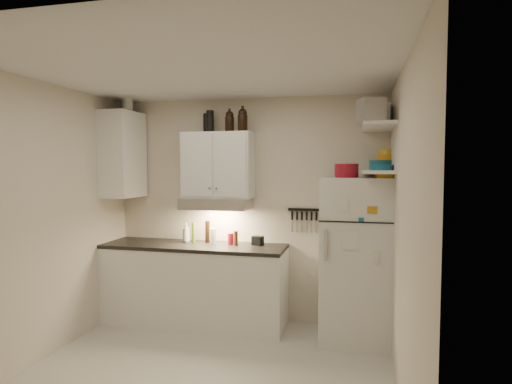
# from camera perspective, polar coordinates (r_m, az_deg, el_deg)

# --- Properties ---
(floor) EXTENTS (3.20, 3.00, 0.02)m
(floor) POSITION_cam_1_polar(r_m,az_deg,el_deg) (4.02, -7.05, -23.58)
(floor) COLOR beige
(floor) RESTS_ON ground
(ceiling) EXTENTS (3.20, 3.00, 0.02)m
(ceiling) POSITION_cam_1_polar(r_m,az_deg,el_deg) (3.67, -7.36, 15.97)
(ceiling) COLOR silver
(ceiling) RESTS_ON ground
(back_wall) EXTENTS (3.20, 0.02, 2.60)m
(back_wall) POSITION_cam_1_polar(r_m,az_deg,el_deg) (5.05, -1.16, -2.39)
(back_wall) COLOR beige
(back_wall) RESTS_ON ground
(left_wall) EXTENTS (0.02, 3.00, 2.60)m
(left_wall) POSITION_cam_1_polar(r_m,az_deg,el_deg) (4.44, -27.08, -3.57)
(left_wall) COLOR beige
(left_wall) RESTS_ON ground
(right_wall) EXTENTS (0.02, 3.00, 2.60)m
(right_wall) POSITION_cam_1_polar(r_m,az_deg,el_deg) (3.41, 19.19, -5.42)
(right_wall) COLOR beige
(right_wall) RESTS_ON ground
(base_cabinet) EXTENTS (2.10, 0.60, 0.88)m
(base_cabinet) POSITION_cam_1_polar(r_m,az_deg,el_deg) (5.09, -8.20, -12.25)
(base_cabinet) COLOR white
(base_cabinet) RESTS_ON floor
(countertop) EXTENTS (2.10, 0.62, 0.04)m
(countertop) POSITION_cam_1_polar(r_m,az_deg,el_deg) (4.98, -8.24, -7.15)
(countertop) COLOR black
(countertop) RESTS_ON base_cabinet
(upper_cabinet) EXTENTS (0.80, 0.33, 0.75)m
(upper_cabinet) POSITION_cam_1_polar(r_m,az_deg,el_deg) (4.94, -5.06, 3.57)
(upper_cabinet) COLOR white
(upper_cabinet) RESTS_ON back_wall
(side_cabinet) EXTENTS (0.33, 0.55, 1.00)m
(side_cabinet) POSITION_cam_1_polar(r_m,az_deg,el_deg) (5.29, -17.32, 4.78)
(side_cabinet) COLOR white
(side_cabinet) RESTS_ON left_wall
(range_hood) EXTENTS (0.76, 0.46, 0.12)m
(range_hood) POSITION_cam_1_polar(r_m,az_deg,el_deg) (4.89, -5.27, -1.53)
(range_hood) COLOR silver
(range_hood) RESTS_ON back_wall
(fridge) EXTENTS (0.70, 0.68, 1.70)m
(fridge) POSITION_cam_1_polar(r_m,az_deg,el_deg) (4.61, 13.10, -8.70)
(fridge) COLOR silver
(fridge) RESTS_ON floor
(shelf_hi) EXTENTS (0.30, 0.95, 0.03)m
(shelf_hi) POSITION_cam_1_polar(r_m,az_deg,el_deg) (4.39, 15.97, 8.37)
(shelf_hi) COLOR white
(shelf_hi) RESTS_ON right_wall
(shelf_lo) EXTENTS (0.30, 0.95, 0.03)m
(shelf_lo) POSITION_cam_1_polar(r_m,az_deg,el_deg) (4.38, 15.87, 2.62)
(shelf_lo) COLOR white
(shelf_lo) RESTS_ON right_wall
(knife_strip) EXTENTS (0.42, 0.02, 0.03)m
(knife_strip) POSITION_cam_1_polar(r_m,az_deg,el_deg) (4.89, 6.74, -2.36)
(knife_strip) COLOR black
(knife_strip) RESTS_ON back_wall
(dutch_oven) EXTENTS (0.26, 0.26, 0.14)m
(dutch_oven) POSITION_cam_1_polar(r_m,az_deg,el_deg) (4.43, 11.96, 2.81)
(dutch_oven) COLOR maroon
(dutch_oven) RESTS_ON fridge
(book_stack) EXTENTS (0.20, 0.24, 0.07)m
(book_stack) POSITION_cam_1_polar(r_m,az_deg,el_deg) (4.32, 16.82, 2.29)
(book_stack) COLOR #B58716
(book_stack) RESTS_ON fridge
(spice_jar) EXTENTS (0.08, 0.08, 0.10)m
(spice_jar) POSITION_cam_1_polar(r_m,az_deg,el_deg) (4.42, 12.90, 2.55)
(spice_jar) COLOR silver
(spice_jar) RESTS_ON fridge
(stock_pot) EXTENTS (0.38, 0.38, 0.22)m
(stock_pot) POSITION_cam_1_polar(r_m,az_deg,el_deg) (4.67, 15.96, 9.59)
(stock_pot) COLOR silver
(stock_pot) RESTS_ON shelf_hi
(tin_a) EXTENTS (0.23, 0.21, 0.20)m
(tin_a) POSITION_cam_1_polar(r_m,az_deg,el_deg) (4.37, 16.25, 9.91)
(tin_a) COLOR #AAAAAD
(tin_a) RESTS_ON shelf_hi
(tin_b) EXTENTS (0.27, 0.27, 0.20)m
(tin_b) POSITION_cam_1_polar(r_m,az_deg,el_deg) (4.03, 15.08, 10.49)
(tin_b) COLOR #AAAAAD
(tin_b) RESTS_ON shelf_hi
(bowl_teal) EXTENTS (0.26, 0.26, 0.10)m
(bowl_teal) POSITION_cam_1_polar(r_m,az_deg,el_deg) (4.71, 16.41, 3.47)
(bowl_teal) COLOR #165C7C
(bowl_teal) RESTS_ON shelf_lo
(bowl_orange) EXTENTS (0.21, 0.21, 0.06)m
(bowl_orange) POSITION_cam_1_polar(r_m,az_deg,el_deg) (4.77, 17.08, 4.44)
(bowl_orange) COLOR orange
(bowl_orange) RESTS_ON bowl_teal
(bowl_yellow) EXTENTS (0.16, 0.16, 0.05)m
(bowl_yellow) POSITION_cam_1_polar(r_m,az_deg,el_deg) (4.77, 17.09, 5.12)
(bowl_yellow) COLOR gold
(bowl_yellow) RESTS_ON bowl_orange
(plates) EXTENTS (0.23, 0.23, 0.05)m
(plates) POSITION_cam_1_polar(r_m,az_deg,el_deg) (4.35, 16.43, 3.16)
(plates) COLOR #165C7C
(plates) RESTS_ON shelf_lo
(growler_a) EXTENTS (0.13, 0.13, 0.24)m
(growler_a) POSITION_cam_1_polar(r_m,az_deg,el_deg) (4.87, -3.54, 9.42)
(growler_a) COLOR black
(growler_a) RESTS_ON upper_cabinet
(growler_b) EXTENTS (0.14, 0.14, 0.26)m
(growler_b) POSITION_cam_1_polar(r_m,az_deg,el_deg) (4.80, -1.79, 9.62)
(growler_b) COLOR black
(growler_b) RESTS_ON upper_cabinet
(thermos_a) EXTENTS (0.10, 0.10, 0.25)m
(thermos_a) POSITION_cam_1_polar(r_m,az_deg,el_deg) (5.01, -6.15, 9.31)
(thermos_a) COLOR black
(thermos_a) RESTS_ON upper_cabinet
(thermos_b) EXTENTS (0.10, 0.10, 0.23)m
(thermos_b) POSITION_cam_1_polar(r_m,az_deg,el_deg) (5.08, -6.60, 9.08)
(thermos_b) COLOR black
(thermos_b) RESTS_ON upper_cabinet
(side_jar) EXTENTS (0.14, 0.14, 0.15)m
(side_jar) POSITION_cam_1_polar(r_m,az_deg,el_deg) (5.32, -16.75, 11.02)
(side_jar) COLOR silver
(side_jar) RESTS_ON side_cabinet
(soap_bottle) EXTENTS (0.12, 0.12, 0.26)m
(soap_bottle) POSITION_cam_1_polar(r_m,az_deg,el_deg) (5.10, -9.27, -5.22)
(soap_bottle) COLOR white
(soap_bottle) RESTS_ON countertop
(pepper_mill) EXTENTS (0.06, 0.06, 0.17)m
(pepper_mill) POSITION_cam_1_polar(r_m,az_deg,el_deg) (4.85, -2.73, -6.16)
(pepper_mill) COLOR brown
(pepper_mill) RESTS_ON countertop
(oil_bottle) EXTENTS (0.06, 0.06, 0.23)m
(oil_bottle) POSITION_cam_1_polar(r_m,az_deg,el_deg) (5.08, -8.32, -5.38)
(oil_bottle) COLOR #506B1A
(oil_bottle) RESTS_ON countertop
(vinegar_bottle) EXTENTS (0.07, 0.07, 0.26)m
(vinegar_bottle) POSITION_cam_1_polar(r_m,az_deg,el_deg) (5.05, -6.49, -5.28)
(vinegar_bottle) COLOR black
(vinegar_bottle) RESTS_ON countertop
(clear_bottle) EXTENTS (0.08, 0.08, 0.19)m
(clear_bottle) POSITION_cam_1_polar(r_m,az_deg,el_deg) (4.92, -5.74, -5.92)
(clear_bottle) COLOR silver
(clear_bottle) RESTS_ON countertop
(red_jar) EXTENTS (0.08, 0.08, 0.13)m
(red_jar) POSITION_cam_1_polar(r_m,az_deg,el_deg) (4.91, -3.40, -6.26)
(red_jar) COLOR maroon
(red_jar) RESTS_ON countertop
(caddy) EXTENTS (0.14, 0.12, 0.10)m
(caddy) POSITION_cam_1_polar(r_m,az_deg,el_deg) (4.87, 0.23, -6.51)
(caddy) COLOR black
(caddy) RESTS_ON countertop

